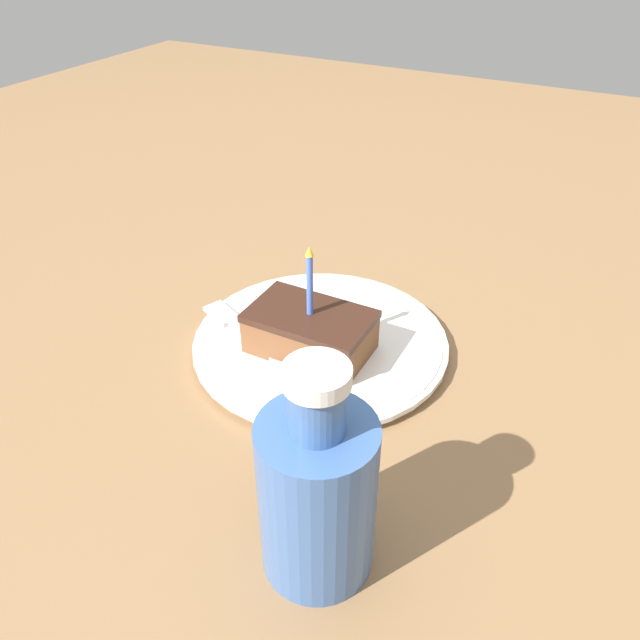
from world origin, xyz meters
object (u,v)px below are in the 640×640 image
cake_slice (307,330)px  fork (251,338)px  bottle (317,491)px  plate (320,342)px

cake_slice → fork: size_ratio=0.68×
fork → bottle: (-0.19, -0.18, 0.06)m
cake_slice → fork: bearing=104.8°
plate → fork: fork is taller
cake_slice → bottle: bottle is taller
plate → cake_slice: 0.04m
cake_slice → fork: cake_slice is taller
cake_slice → fork: (-0.02, 0.06, -0.02)m
plate → cake_slice: (-0.02, 0.00, 0.03)m
fork → bottle: bearing=-136.3°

